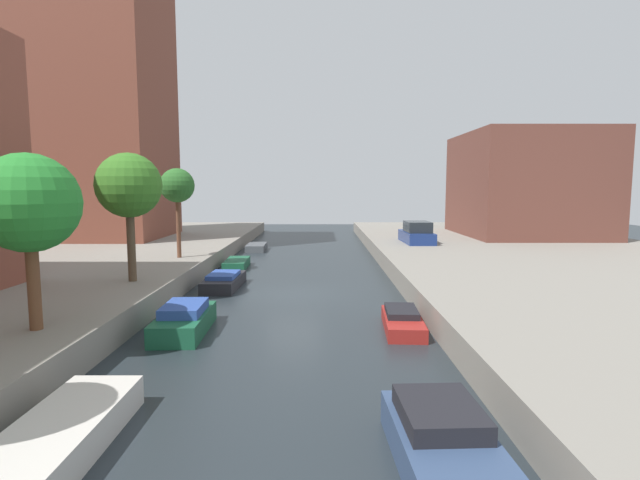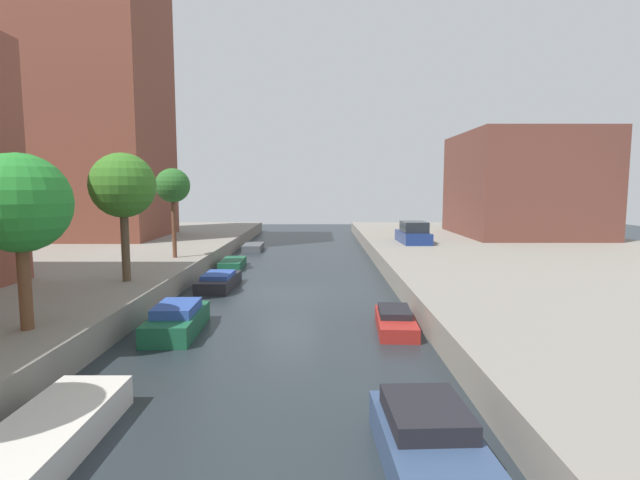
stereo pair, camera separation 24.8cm
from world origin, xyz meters
TOP-DOWN VIEW (x-y plane):
  - ground_plane at (0.00, 0.00)m, footprint 84.00×84.00m
  - quay_right at (15.00, 0.00)m, footprint 20.00×64.00m
  - apartment_tower_far at (-16.00, 16.07)m, footprint 10.00×9.49m
  - low_block_right at (18.00, 17.71)m, footprint 10.00×11.51m
  - street_tree_1 at (-6.65, -8.90)m, footprint 2.70×2.70m
  - street_tree_2 at (-6.65, -1.93)m, footprint 2.67×2.67m
  - street_tree_3 at (-6.65, 4.88)m, footprint 1.89×1.89m
  - parked_car at (8.10, 12.11)m, footprint 1.96×4.23m
  - moored_boat_left_1 at (-3.60, -13.54)m, footprint 1.58×4.40m
  - moored_boat_left_2 at (-3.38, -5.95)m, footprint 1.62×3.65m
  - moored_boat_left_3 at (-3.49, 1.42)m, footprint 1.64×3.80m
  - moored_boat_left_4 at (-3.88, 7.40)m, footprint 1.39×3.30m
  - moored_boat_left_5 at (-3.70, 15.37)m, footprint 1.44×3.14m
  - moored_boat_right_1 at (3.42, -13.82)m, footprint 1.79×3.41m
  - moored_boat_right_2 at (4.12, -5.57)m, footprint 1.45×3.30m

SIDE VIEW (x-z plane):
  - ground_plane at x=0.00m, z-range 0.00..0.00m
  - moored_boat_left_4 at x=-3.88m, z-range 0.00..0.51m
  - moored_boat_left_5 at x=-3.70m, z-range 0.00..0.53m
  - moored_boat_right_2 at x=4.12m, z-range -0.05..0.64m
  - moored_boat_left_1 at x=-3.60m, z-range 0.00..0.65m
  - moored_boat_left_3 at x=-3.49m, z-range -0.05..0.72m
  - moored_boat_left_2 at x=-3.38m, z-range -0.07..0.93m
  - moored_boat_right_1 at x=3.42m, z-range -0.08..0.96m
  - quay_right at x=15.00m, z-range 0.00..1.00m
  - parked_car at x=8.10m, z-range 0.87..2.39m
  - street_tree_1 at x=-6.65m, z-range 2.05..6.92m
  - street_tree_3 at x=-6.65m, z-range 2.48..7.45m
  - street_tree_2 at x=-6.65m, z-range 2.29..7.64m
  - low_block_right at x=18.00m, z-range 1.00..9.26m
  - apartment_tower_far at x=-16.00m, z-range 1.00..23.19m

